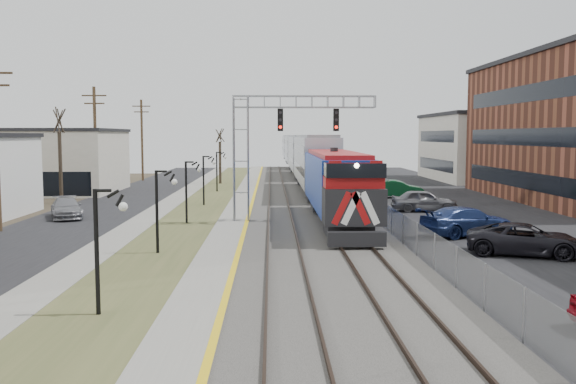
{
  "coord_description": "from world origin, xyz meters",
  "views": [
    {
      "loc": [
        1.42,
        -10.77,
        5.64
      ],
      "look_at": [
        2.32,
        21.82,
        2.6
      ],
      "focal_mm": 38.0,
      "sensor_mm": 36.0,
      "label": 1
    }
  ],
  "objects": [
    {
      "name": "track_near",
      "position": [
        2.0,
        35.0,
        0.28
      ],
      "size": [
        1.58,
        120.0,
        0.15
      ],
      "color": "#2D2119",
      "rests_on": "ballast_bed"
    },
    {
      "name": "fence",
      "position": [
        8.2,
        35.0,
        0.8
      ],
      "size": [
        0.04,
        120.0,
        1.6
      ],
      "primitive_type": "cube",
      "color": "gray",
      "rests_on": "ground"
    },
    {
      "name": "car_street_b",
      "position": [
        -12.53,
        30.73,
        0.68
      ],
      "size": [
        3.5,
        5.07,
        1.36
      ],
      "primitive_type": "imported",
      "rotation": [
        0.0,
        0.0,
        0.37
      ],
      "color": "slate",
      "rests_on": "ground"
    },
    {
      "name": "car_lot_f",
      "position": [
        12.74,
        43.36,
        0.79
      ],
      "size": [
        4.99,
        2.4,
        1.58
      ],
      "primitive_type": "imported",
      "rotation": [
        0.0,
        0.0,
        1.41
      ],
      "color": "#0D4220",
      "rests_on": "ground"
    },
    {
      "name": "grass_median",
      "position": [
        -4.0,
        35.0,
        0.03
      ],
      "size": [
        4.0,
        120.0,
        0.06
      ],
      "primitive_type": "cube",
      "color": "#474F2A",
      "rests_on": "ground"
    },
    {
      "name": "lampposts",
      "position": [
        -4.0,
        18.29,
        2.0
      ],
      "size": [
        0.14,
        62.14,
        4.0
      ],
      "color": "black",
      "rests_on": "ground"
    },
    {
      "name": "train",
      "position": [
        5.5,
        73.78,
        2.94
      ],
      "size": [
        3.0,
        108.65,
        5.33
      ],
      "color": "navy",
      "rests_on": "ground"
    },
    {
      "name": "track_far",
      "position": [
        5.5,
        35.0,
        0.28
      ],
      "size": [
        1.58,
        120.0,
        0.15
      ],
      "color": "#2D2119",
      "rests_on": "ballast_bed"
    },
    {
      "name": "signal_gantry",
      "position": [
        1.22,
        27.99,
        5.59
      ],
      "size": [
        9.0,
        1.07,
        8.15
      ],
      "color": "gray",
      "rests_on": "ground"
    },
    {
      "name": "bare_trees",
      "position": [
        -12.66,
        38.91,
        2.7
      ],
      "size": [
        12.3,
        42.3,
        5.95
      ],
      "color": "#382D23",
      "rests_on": "ground"
    },
    {
      "name": "platform",
      "position": [
        -1.0,
        35.0,
        0.12
      ],
      "size": [
        2.0,
        120.0,
        0.24
      ],
      "primitive_type": "cube",
      "color": "gray",
      "rests_on": "ground"
    },
    {
      "name": "street_west",
      "position": [
        -11.5,
        35.0,
        0.02
      ],
      "size": [
        7.0,
        120.0,
        0.04
      ],
      "primitive_type": "cube",
      "color": "black",
      "rests_on": "ground"
    },
    {
      "name": "car_lot_e",
      "position": [
        12.7,
        33.55,
        0.81
      ],
      "size": [
        4.92,
        2.33,
        1.63
      ],
      "primitive_type": "imported",
      "rotation": [
        0.0,
        0.0,
        1.48
      ],
      "color": "slate",
      "rests_on": "ground"
    },
    {
      "name": "parking_lot",
      "position": [
        16.0,
        35.0,
        0.02
      ],
      "size": [
        16.0,
        120.0,
        0.04
      ],
      "primitive_type": "cube",
      "color": "black",
      "rests_on": "ground"
    },
    {
      "name": "sidewalk",
      "position": [
        -7.0,
        35.0,
        0.04
      ],
      "size": [
        2.0,
        120.0,
        0.08
      ],
      "primitive_type": "cube",
      "color": "gray",
      "rests_on": "ground"
    },
    {
      "name": "platform_edge",
      "position": [
        -0.12,
        35.0,
        0.24
      ],
      "size": [
        0.24,
        120.0,
        0.01
      ],
      "primitive_type": "cube",
      "color": "gold",
      "rests_on": "platform"
    },
    {
      "name": "car_lot_c",
      "position": [
        13.34,
        17.06,
        0.74
      ],
      "size": [
        5.88,
        4.19,
        1.49
      ],
      "primitive_type": "imported",
      "rotation": [
        0.0,
        0.0,
        1.21
      ],
      "color": "black",
      "rests_on": "ground"
    },
    {
      "name": "car_lot_d",
      "position": [
        12.36,
        22.67,
        0.81
      ],
      "size": [
        6.03,
        4.13,
        1.62
      ],
      "primitive_type": "imported",
      "rotation": [
        0.0,
        0.0,
        1.94
      ],
      "color": "navy",
      "rests_on": "ground"
    },
    {
      "name": "ballast_bed",
      "position": [
        4.0,
        35.0,
        0.1
      ],
      "size": [
        8.0,
        120.0,
        0.2
      ],
      "primitive_type": "cube",
      "color": "#595651",
      "rests_on": "ground"
    }
  ]
}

